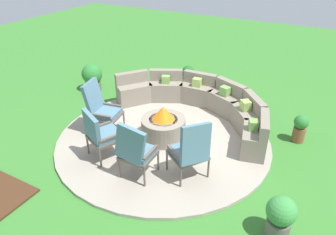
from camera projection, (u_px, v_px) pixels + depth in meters
ground_plane at (163, 140)px, 6.72m from camera, size 24.00×24.00×0.00m
patio_circle at (163, 139)px, 6.71m from camera, size 4.44×4.44×0.06m
fire_pit at (163, 126)px, 6.55m from camera, size 0.92×0.92×0.73m
curved_stone_bench at (201, 102)px, 7.43m from camera, size 3.99×2.08×0.77m
lounge_chair_front_left at (101, 108)px, 6.64m from camera, size 0.74×0.67×1.15m
lounge_chair_front_right at (101, 133)px, 5.85m from camera, size 0.75×0.77×1.02m
lounge_chair_back_left at (135, 150)px, 5.33m from camera, size 0.61×0.54×1.12m
lounge_chair_back_right at (191, 150)px, 5.33m from camera, size 0.79×0.82×1.14m
potted_plant_0 at (300, 128)px, 6.53m from camera, size 0.29×0.29×0.61m
potted_plant_1 at (280, 216)px, 4.39m from camera, size 0.42×0.42×0.69m
potted_plant_2 at (188, 76)px, 8.86m from camera, size 0.37×0.37×0.67m
potted_plant_3 at (92, 76)px, 8.75m from camera, size 0.56×0.56×0.76m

